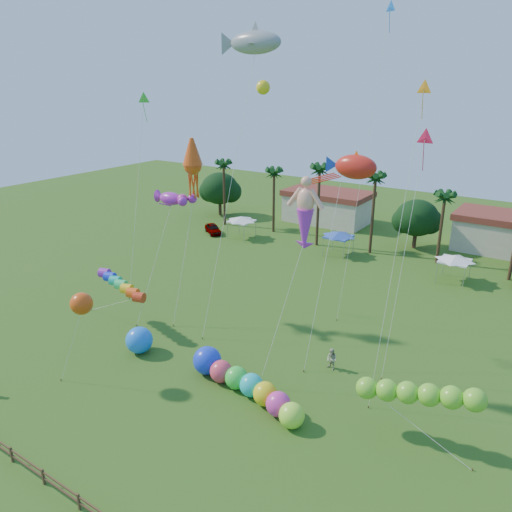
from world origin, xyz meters
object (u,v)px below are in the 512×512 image
Objects in this scene: spectator_b at (332,359)px; blue_ball at (139,340)px; car_a at (213,229)px; caterpillar_inflatable at (243,382)px.

spectator_b is 0.79× the size of blue_ball.
spectator_b is (29.41, -22.43, 0.17)m from car_a.
blue_ball is (-13.81, -6.31, 0.22)m from spectator_b.
caterpillar_inflatable is (25.64, -28.65, 0.20)m from car_a.
car_a is at bearing 160.91° from spectator_b.
blue_ball reaches higher than caterpillar_inflatable.
spectator_b is at bearing 69.93° from caterpillar_inflatable.
blue_ball reaches higher than spectator_b.
spectator_b is 7.26m from caterpillar_inflatable.
blue_ball is (-10.05, -0.10, 0.19)m from caterpillar_inflatable.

